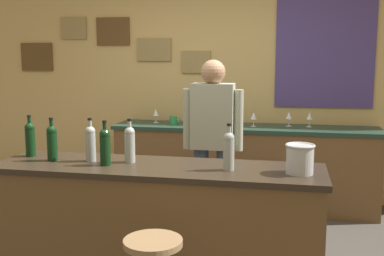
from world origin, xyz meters
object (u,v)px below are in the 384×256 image
at_px(bartender, 213,140).
at_px(wine_glass_e, 310,117).
at_px(coffee_mug, 174,120).
at_px(wine_glass_a, 156,113).
at_px(wine_bottle_f, 229,150).
at_px(ice_bucket, 300,158).
at_px(wine_bottle_e, 130,143).
at_px(wine_glass_d, 289,116).
at_px(wine_bottle_b, 52,142).
at_px(wine_glass_b, 231,115).
at_px(wine_bottle_a, 30,138).
at_px(wine_bottle_c, 90,142).
at_px(wine_bottle_d, 105,145).
at_px(wine_glass_c, 254,116).

relative_size(bartender, wine_glass_e, 10.45).
distance_m(bartender, coffee_mug, 1.22).
distance_m(wine_glass_a, wine_glass_e, 1.69).
bearing_deg(wine_glass_a, wine_bottle_f, -62.83).
relative_size(wine_bottle_f, ice_bucket, 1.63).
relative_size(wine_bottle_e, wine_glass_d, 1.97).
distance_m(wine_bottle_b, coffee_mug, 2.06).
bearing_deg(wine_bottle_e, wine_glass_b, 77.77).
relative_size(wine_bottle_a, wine_bottle_e, 1.00).
xyz_separation_m(wine_glass_b, wine_glass_d, (0.62, 0.02, 0.00)).
distance_m(wine_bottle_f, wine_glass_e, 2.25).
bearing_deg(wine_glass_a, bartender, -53.87).
relative_size(wine_bottle_c, wine_glass_b, 1.97).
relative_size(ice_bucket, coffee_mug, 1.50).
xyz_separation_m(wine_bottle_f, wine_glass_d, (0.37, 2.18, -0.05)).
relative_size(wine_bottle_c, wine_glass_d, 1.97).
distance_m(wine_bottle_e, ice_bucket, 1.15).
height_order(wine_bottle_f, wine_glass_b, wine_bottle_f).
distance_m(wine_bottle_d, wine_glass_c, 2.26).
distance_m(wine_glass_c, coffee_mug, 0.88).
xyz_separation_m(wine_bottle_c, coffee_mug, (0.11, 1.98, -0.11)).
height_order(bartender, wine_bottle_e, bartender).
bearing_deg(wine_glass_c, wine_bottle_e, -109.51).
bearing_deg(wine_bottle_d, wine_glass_c, 68.27).
bearing_deg(wine_glass_a, wine_bottle_a, -100.67).
bearing_deg(wine_glass_b, wine_glass_d, 1.94).
relative_size(wine_bottle_c, wine_glass_c, 1.97).
relative_size(wine_glass_b, coffee_mug, 1.24).
height_order(wine_bottle_b, wine_bottle_c, same).
height_order(wine_bottle_a, wine_glass_d, wine_bottle_a).
distance_m(bartender, ice_bucket, 1.23).
distance_m(bartender, wine_glass_e, 1.45).
bearing_deg(wine_glass_b, wine_bottle_b, -115.21).
distance_m(wine_bottle_c, wine_glass_d, 2.51).
relative_size(bartender, wine_glass_c, 10.45).
distance_m(wine_bottle_b, wine_bottle_c, 0.27).
bearing_deg(ice_bucket, bartender, 125.50).
distance_m(bartender, wine_bottle_d, 1.18).
distance_m(wine_glass_a, wine_glass_b, 0.85).
relative_size(wine_bottle_c, coffee_mug, 2.45).
distance_m(wine_bottle_b, wine_glass_c, 2.40).
xyz_separation_m(wine_bottle_b, wine_bottle_d, (0.42, -0.06, 0.00)).
bearing_deg(ice_bucket, wine_bottle_e, 175.59).
relative_size(wine_glass_c, wine_glass_e, 1.00).
xyz_separation_m(wine_glass_b, coffee_mug, (-0.62, -0.11, -0.06)).
relative_size(wine_bottle_e, wine_glass_e, 1.97).
relative_size(wine_bottle_d, wine_bottle_f, 1.00).
relative_size(wine_bottle_a, wine_glass_a, 1.97).
bearing_deg(bartender, wine_bottle_f, -75.15).
bearing_deg(wine_bottle_c, wine_glass_d, 57.39).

